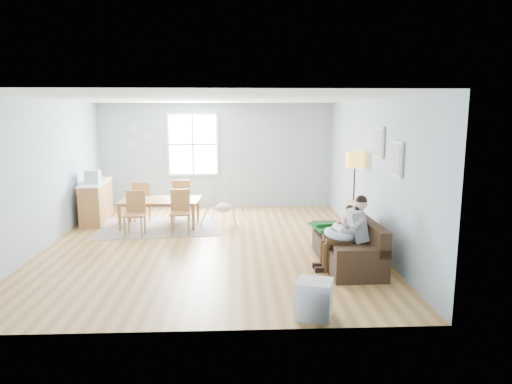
{
  "coord_description": "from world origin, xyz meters",
  "views": [
    {
      "loc": [
        0.5,
        -8.36,
        2.44
      ],
      "look_at": [
        0.87,
        -0.04,
        1.0
      ],
      "focal_mm": 32.0,
      "sensor_mm": 36.0,
      "label": 1
    }
  ],
  "objects_px": {
    "sofa": "(350,248)",
    "chair_ne": "(181,197)",
    "father": "(348,230)",
    "monitor": "(92,177)",
    "dining_table": "(160,213)",
    "storage_cube": "(313,299)",
    "chair_se": "(180,209)",
    "counter": "(97,201)",
    "toddler": "(344,223)",
    "floor_lamp": "(355,167)",
    "baby_swing": "(224,207)",
    "chair_sw": "(135,211)",
    "chair_nw": "(142,199)"
  },
  "relations": [
    {
      "from": "storage_cube",
      "to": "dining_table",
      "type": "xyz_separation_m",
      "value": [
        -2.58,
        4.58,
        0.07
      ]
    },
    {
      "from": "chair_ne",
      "to": "dining_table",
      "type": "bearing_deg",
      "value": -120.97
    },
    {
      "from": "father",
      "to": "toddler",
      "type": "height_order",
      "value": "father"
    },
    {
      "from": "father",
      "to": "dining_table",
      "type": "relative_size",
      "value": 0.7
    },
    {
      "from": "father",
      "to": "chair_se",
      "type": "bearing_deg",
      "value": 141.06
    },
    {
      "from": "sofa",
      "to": "baby_swing",
      "type": "relative_size",
      "value": 1.76
    },
    {
      "from": "father",
      "to": "chair_ne",
      "type": "xyz_separation_m",
      "value": [
        -3.0,
        3.56,
        -0.1
      ]
    },
    {
      "from": "floor_lamp",
      "to": "monitor",
      "type": "relative_size",
      "value": 5.28
    },
    {
      "from": "chair_ne",
      "to": "chair_nw",
      "type": "bearing_deg",
      "value": -174.92
    },
    {
      "from": "toddler",
      "to": "dining_table",
      "type": "xyz_separation_m",
      "value": [
        -3.44,
        2.46,
        -0.34
      ]
    },
    {
      "from": "father",
      "to": "floor_lamp",
      "type": "bearing_deg",
      "value": 73.08
    },
    {
      "from": "chair_sw",
      "to": "chair_nw",
      "type": "distance_m",
      "value": 1.25
    },
    {
      "from": "baby_swing",
      "to": "father",
      "type": "bearing_deg",
      "value": -56.72
    },
    {
      "from": "floor_lamp",
      "to": "chair_sw",
      "type": "bearing_deg",
      "value": 174.51
    },
    {
      "from": "father",
      "to": "counter",
      "type": "bearing_deg",
      "value": 144.12
    },
    {
      "from": "storage_cube",
      "to": "chair_se",
      "type": "xyz_separation_m",
      "value": [
        -2.07,
        4.0,
        0.28
      ]
    },
    {
      "from": "sofa",
      "to": "chair_ne",
      "type": "height_order",
      "value": "chair_ne"
    },
    {
      "from": "sofa",
      "to": "toddler",
      "type": "distance_m",
      "value": 0.42
    },
    {
      "from": "father",
      "to": "toddler",
      "type": "distance_m",
      "value": 0.45
    },
    {
      "from": "dining_table",
      "to": "father",
      "type": "bearing_deg",
      "value": -38.29
    },
    {
      "from": "sofa",
      "to": "floor_lamp",
      "type": "bearing_deg",
      "value": 74.23
    },
    {
      "from": "storage_cube",
      "to": "chair_sw",
      "type": "relative_size",
      "value": 0.57
    },
    {
      "from": "sofa",
      "to": "storage_cube",
      "type": "height_order",
      "value": "sofa"
    },
    {
      "from": "chair_ne",
      "to": "chair_se",
      "type": "bearing_deg",
      "value": -84.62
    },
    {
      "from": "floor_lamp",
      "to": "monitor",
      "type": "height_order",
      "value": "floor_lamp"
    },
    {
      "from": "monitor",
      "to": "dining_table",
      "type": "bearing_deg",
      "value": -13.47
    },
    {
      "from": "toddler",
      "to": "storage_cube",
      "type": "height_order",
      "value": "toddler"
    },
    {
      "from": "floor_lamp",
      "to": "dining_table",
      "type": "distance_m",
      "value": 4.25
    },
    {
      "from": "toddler",
      "to": "chair_se",
      "type": "bearing_deg",
      "value": 147.2
    },
    {
      "from": "chair_nw",
      "to": "chair_ne",
      "type": "height_order",
      "value": "chair_ne"
    },
    {
      "from": "storage_cube",
      "to": "father",
      "type": "bearing_deg",
      "value": 63.88
    },
    {
      "from": "dining_table",
      "to": "sofa",
      "type": "bearing_deg",
      "value": -34.64
    },
    {
      "from": "dining_table",
      "to": "chair_ne",
      "type": "height_order",
      "value": "chair_ne"
    },
    {
      "from": "toddler",
      "to": "father",
      "type": "bearing_deg",
      "value": -95.62
    },
    {
      "from": "sofa",
      "to": "father",
      "type": "bearing_deg",
      "value": -113.33
    },
    {
      "from": "father",
      "to": "chair_se",
      "type": "distance_m",
      "value": 3.71
    },
    {
      "from": "father",
      "to": "monitor",
      "type": "relative_size",
      "value": 3.68
    },
    {
      "from": "father",
      "to": "baby_swing",
      "type": "distance_m",
      "value": 3.68
    },
    {
      "from": "floor_lamp",
      "to": "chair_sw",
      "type": "height_order",
      "value": "floor_lamp"
    },
    {
      "from": "floor_lamp",
      "to": "dining_table",
      "type": "bearing_deg",
      "value": 164.73
    },
    {
      "from": "storage_cube",
      "to": "chair_ne",
      "type": "xyz_separation_m",
      "value": [
        -2.18,
        5.24,
        0.31
      ]
    },
    {
      "from": "storage_cube",
      "to": "monitor",
      "type": "relative_size",
      "value": 1.58
    },
    {
      "from": "dining_table",
      "to": "chair_nw",
      "type": "relative_size",
      "value": 1.89
    },
    {
      "from": "monitor",
      "to": "chair_se",
      "type": "bearing_deg",
      "value": -24.9
    },
    {
      "from": "toddler",
      "to": "monitor",
      "type": "distance_m",
      "value": 5.71
    },
    {
      "from": "toddler",
      "to": "chair_ne",
      "type": "relative_size",
      "value": 0.8
    },
    {
      "from": "father",
      "to": "toddler",
      "type": "relative_size",
      "value": 1.57
    },
    {
      "from": "sofa",
      "to": "dining_table",
      "type": "height_order",
      "value": "sofa"
    },
    {
      "from": "sofa",
      "to": "dining_table",
      "type": "distance_m",
      "value": 4.39
    },
    {
      "from": "sofa",
      "to": "floor_lamp",
      "type": "height_order",
      "value": "floor_lamp"
    }
  ]
}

